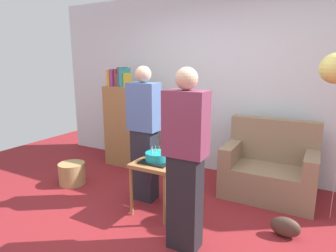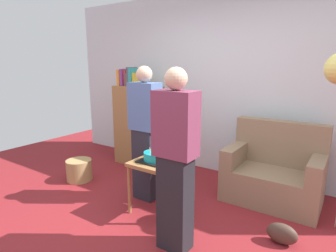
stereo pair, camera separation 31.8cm
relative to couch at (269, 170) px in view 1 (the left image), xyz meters
name	(u,v)px [view 1 (the left image)]	position (x,y,z in m)	size (l,w,h in m)	color
ground_plane	(150,237)	(-0.85, -1.49, -0.34)	(8.00, 8.00, 0.00)	maroon
wall_back	(221,84)	(-0.85, 0.56, 1.01)	(6.00, 0.10, 2.70)	silver
couch	(269,170)	(0.00, 0.00, 0.00)	(1.10, 0.70, 0.96)	#8C7054
bookshelf	(130,125)	(-2.21, 0.08, 0.34)	(0.80, 0.36, 1.60)	olive
side_table	(157,169)	(-1.04, -1.03, 0.17)	(0.48, 0.48, 0.60)	olive
birthday_cake	(157,157)	(-1.04, -1.03, 0.31)	(0.32, 0.32, 0.17)	black
person_blowing_candles	(144,134)	(-1.33, -0.83, 0.49)	(0.36, 0.22, 1.63)	#23232D
person_holding_cake	(185,161)	(-0.49, -1.46, 0.49)	(0.36, 0.22, 1.63)	black
wicker_basket	(72,173)	(-2.47, -0.94, -0.19)	(0.36, 0.36, 0.30)	#A88451
handbag	(285,227)	(0.31, -0.86, -0.24)	(0.28, 0.14, 0.20)	#473328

